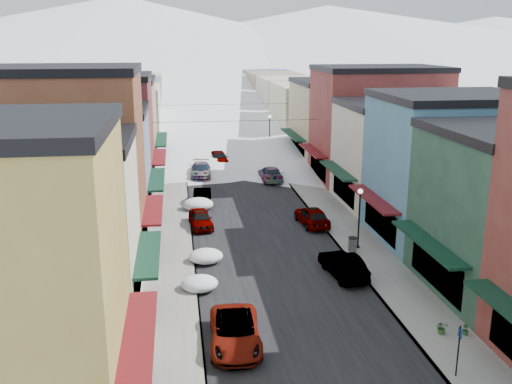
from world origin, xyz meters
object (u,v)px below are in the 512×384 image
object	(u,v)px
car_white_suv	(235,332)
car_dark_hatch	(202,197)
trash_can	(352,244)
car_silver_sedan	(201,219)
streetlamp_near	(359,211)
car_green_sedan	(343,265)

from	to	relation	value
car_white_suv	car_dark_hatch	distance (m)	23.89
car_dark_hatch	trash_can	bearing A→B (deg)	-49.15
car_white_suv	trash_can	size ratio (longest dim) A/B	5.01
car_dark_hatch	car_silver_sedan	bearing A→B (deg)	-88.94
trash_can	car_white_suv	bearing A→B (deg)	-130.14
car_white_suv	car_silver_sedan	size ratio (longest dim) A/B	1.26
car_dark_hatch	streetlamp_near	distance (m)	16.12
car_silver_sedan	trash_can	world-z (taller)	car_silver_sedan
car_silver_sedan	streetlamp_near	distance (m)	12.43
streetlamp_near	car_silver_sedan	bearing A→B (deg)	149.00
trash_can	car_green_sedan	bearing A→B (deg)	-115.43
car_white_suv	car_green_sedan	distance (m)	10.28
car_dark_hatch	car_green_sedan	world-z (taller)	car_green_sedan
car_green_sedan	streetlamp_near	world-z (taller)	streetlamp_near
car_white_suv	car_silver_sedan	xyz separation A→B (m)	(-0.80, 17.80, -0.02)
car_silver_sedan	trash_can	size ratio (longest dim) A/B	3.97
car_green_sedan	trash_can	xyz separation A→B (m)	(1.72, 3.61, -0.08)
car_white_suv	car_dark_hatch	xyz separation A→B (m)	(-0.38, 23.89, -0.01)
car_dark_hatch	car_green_sedan	bearing A→B (deg)	-60.13
car_green_sedan	car_white_suv	bearing A→B (deg)	37.06
car_silver_sedan	car_dark_hatch	xyz separation A→B (m)	(0.42, 6.08, 0.01)
car_white_suv	car_green_sedan	bearing A→B (deg)	47.26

